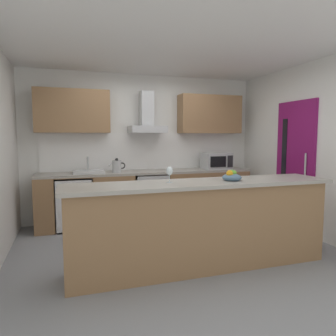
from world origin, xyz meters
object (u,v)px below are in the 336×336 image
(wine_glass, at_px, (169,172))
(sink, at_px, (88,171))
(oven, at_px, (149,196))
(microwave, at_px, (217,161))
(range_hood, at_px, (147,120))
(kettle, at_px, (117,166))
(fruit_bowl, at_px, (232,177))
(refrigerator, at_px, (74,203))

(wine_glass, bearing_deg, sink, 109.59)
(oven, distance_m, microwave, 1.41)
(microwave, height_order, range_hood, range_hood)
(kettle, height_order, range_hood, range_hood)
(wine_glass, bearing_deg, fruit_bowl, -4.75)
(sink, bearing_deg, oven, -0.62)
(sink, relative_size, kettle, 1.73)
(microwave, xyz_separation_m, kettle, (-1.84, -0.01, -0.04))
(fruit_bowl, bearing_deg, wine_glass, 175.25)
(sink, bearing_deg, microwave, -0.97)
(microwave, height_order, kettle, microwave)
(refrigerator, height_order, sink, sink)
(microwave, height_order, wine_glass, microwave)
(range_hood, bearing_deg, refrigerator, -174.04)
(kettle, xyz_separation_m, range_hood, (0.56, 0.16, 0.78))
(wine_glass, bearing_deg, oven, 81.73)
(sink, relative_size, wine_glass, 2.81)
(microwave, bearing_deg, kettle, -179.82)
(refrigerator, relative_size, kettle, 2.94)
(oven, relative_size, fruit_bowl, 3.64)
(range_hood, bearing_deg, fruit_bowl, -78.86)
(fruit_bowl, bearing_deg, range_hood, 101.14)
(wine_glass, xyz_separation_m, fruit_bowl, (0.73, -0.06, -0.08))
(oven, distance_m, wine_glass, 2.16)
(oven, bearing_deg, range_hood, 90.00)
(sink, bearing_deg, wine_glass, -70.41)
(refrigerator, relative_size, microwave, 1.70)
(microwave, height_order, fruit_bowl, microwave)
(refrigerator, bearing_deg, range_hood, 5.96)
(refrigerator, distance_m, wine_glass, 2.36)
(microwave, relative_size, wine_glass, 2.81)
(oven, height_order, refrigerator, oven)
(refrigerator, distance_m, microwave, 2.62)
(oven, distance_m, fruit_bowl, 2.22)
(microwave, distance_m, sink, 2.31)
(oven, relative_size, refrigerator, 0.94)
(oven, distance_m, range_hood, 1.33)
(refrigerator, relative_size, wine_glass, 4.78)
(microwave, bearing_deg, fruit_bowl, -112.17)
(kettle, bearing_deg, microwave, 0.18)
(refrigerator, distance_m, kettle, 0.91)
(oven, xyz_separation_m, microwave, (1.28, -0.03, 0.59))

